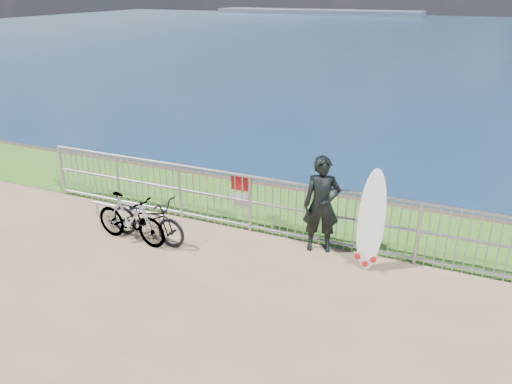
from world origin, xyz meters
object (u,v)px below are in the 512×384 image
at_px(surfer, 322,205).
at_px(bicycle_near, 147,219).
at_px(bicycle_far, 130,219).
at_px(surfboard, 371,224).

bearing_deg(surfer, bicycle_near, -179.47).
distance_m(surfer, bicycle_far, 3.39).
height_order(surfer, surfboard, surfer).
height_order(bicycle_near, bicycle_far, bicycle_far).
relative_size(surfer, bicycle_near, 1.04).
height_order(surfer, bicycle_near, surfer).
bearing_deg(surfer, surfboard, -30.28).
height_order(surfboard, bicycle_near, surfboard).
bearing_deg(surfer, bicycle_far, -177.95).
bearing_deg(bicycle_near, surfer, -67.94).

